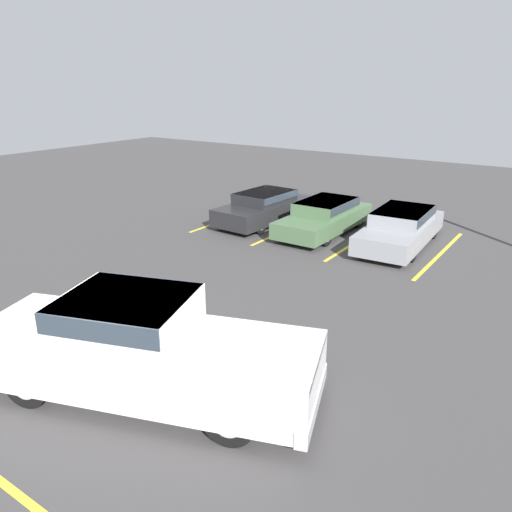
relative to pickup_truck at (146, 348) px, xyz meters
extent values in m
plane|color=#423F3F|center=(-0.56, -0.04, -0.90)|extent=(60.00, 60.00, 0.00)
cube|color=yellow|center=(-6.00, 10.52, -0.89)|extent=(0.12, 5.41, 0.01)
cube|color=yellow|center=(-3.27, 10.52, -0.89)|extent=(0.12, 5.41, 0.01)
cube|color=yellow|center=(-0.55, 10.52, -0.89)|extent=(0.12, 5.41, 0.01)
cube|color=yellow|center=(2.18, 10.52, -0.89)|extent=(0.12, 5.41, 0.01)
cube|color=yellow|center=(-0.01, -2.63, -0.89)|extent=(7.45, 0.12, 0.01)
cube|color=white|center=(-0.01, 0.00, -0.19)|extent=(6.25, 3.78, 0.93)
cube|color=white|center=(-0.29, -0.10, 0.60)|extent=(2.61, 2.39, 0.65)
cube|color=#2D3842|center=(-0.29, -0.10, 0.74)|extent=(2.59, 2.43, 0.36)
cube|color=white|center=(1.76, 0.61, 0.23)|extent=(2.69, 2.49, 0.13)
cube|color=silver|center=(2.72, 0.94, -0.53)|extent=(0.84, 1.95, 0.28)
cylinder|color=black|center=(1.42, 1.33, -0.49)|extent=(0.88, 0.57, 0.82)
cylinder|color=#ADADB2|center=(1.42, 1.33, -0.49)|extent=(0.54, 0.47, 0.45)
cylinder|color=black|center=(1.93, -0.17, -0.49)|extent=(0.88, 0.57, 0.82)
cylinder|color=#ADADB2|center=(1.93, -0.17, -0.49)|extent=(0.54, 0.47, 0.45)
cylinder|color=black|center=(-1.95, 0.17, -0.49)|extent=(0.88, 0.57, 0.82)
cylinder|color=#ADADB2|center=(-1.95, 0.17, -0.49)|extent=(0.54, 0.47, 0.45)
cylinder|color=black|center=(-1.44, -1.33, -0.49)|extent=(0.88, 0.57, 0.82)
cylinder|color=#ADADB2|center=(-1.44, -1.33, -0.49)|extent=(0.54, 0.47, 0.45)
cube|color=#232326|center=(-4.51, 10.43, -0.41)|extent=(1.99, 4.36, 0.63)
cube|color=#232326|center=(-4.51, 10.52, 0.11)|extent=(1.66, 2.30, 0.41)
cube|color=#2D3842|center=(-4.51, 10.52, 0.19)|extent=(1.73, 2.26, 0.24)
cylinder|color=black|center=(-3.84, 9.16, -0.58)|extent=(0.25, 0.64, 0.63)
cylinder|color=#ADADB2|center=(-3.84, 9.16, -0.58)|extent=(0.25, 0.36, 0.35)
cylinder|color=black|center=(-5.33, 9.24, -0.58)|extent=(0.25, 0.64, 0.63)
cylinder|color=#ADADB2|center=(-5.33, 9.24, -0.58)|extent=(0.25, 0.36, 0.35)
cylinder|color=black|center=(-3.69, 11.62, -0.58)|extent=(0.25, 0.64, 0.63)
cylinder|color=#ADADB2|center=(-3.69, 11.62, -0.58)|extent=(0.25, 0.36, 0.35)
cylinder|color=black|center=(-5.19, 11.71, -0.58)|extent=(0.25, 0.64, 0.63)
cylinder|color=#ADADB2|center=(-5.19, 11.71, -0.58)|extent=(0.25, 0.36, 0.35)
cube|color=#4C6B47|center=(-1.98, 10.57, -0.44)|extent=(1.76, 4.61, 0.55)
cube|color=#4C6B47|center=(-1.98, 10.66, 0.06)|extent=(1.54, 2.40, 0.45)
cube|color=#2D3842|center=(-1.98, 10.66, 0.15)|extent=(1.61, 2.35, 0.27)
cylinder|color=black|center=(-1.24, 9.23, -0.57)|extent=(0.20, 0.66, 0.66)
cylinder|color=#ADADB2|center=(-1.24, 9.23, -0.57)|extent=(0.21, 0.37, 0.36)
cylinder|color=black|center=(-2.74, 9.24, -0.57)|extent=(0.20, 0.66, 0.66)
cylinder|color=#ADADB2|center=(-2.74, 9.24, -0.57)|extent=(0.21, 0.37, 0.36)
cylinder|color=black|center=(-1.22, 11.90, -0.57)|extent=(0.20, 0.66, 0.66)
cylinder|color=#ADADB2|center=(-1.22, 11.90, -0.57)|extent=(0.21, 0.37, 0.36)
cylinder|color=black|center=(-2.73, 11.91, -0.57)|extent=(0.20, 0.66, 0.66)
cylinder|color=#ADADB2|center=(-2.73, 11.91, -0.57)|extent=(0.21, 0.37, 0.36)
cube|color=gray|center=(0.78, 10.67, -0.43)|extent=(2.01, 4.84, 0.60)
cube|color=gray|center=(0.78, 10.77, 0.09)|extent=(1.68, 2.55, 0.45)
cube|color=#2D3842|center=(0.78, 10.77, 0.18)|extent=(1.74, 2.50, 0.27)
cylinder|color=black|center=(1.61, 9.33, -0.58)|extent=(0.24, 0.64, 0.63)
cylinder|color=#ADADB2|center=(1.61, 9.33, -0.58)|extent=(0.24, 0.36, 0.35)
cylinder|color=black|center=(0.09, 9.25, -0.58)|extent=(0.24, 0.64, 0.63)
cylinder|color=#ADADB2|center=(0.09, 9.25, -0.58)|extent=(0.24, 0.36, 0.35)
cylinder|color=black|center=(1.47, 12.09, -0.58)|extent=(0.24, 0.64, 0.63)
cylinder|color=#ADADB2|center=(1.47, 12.09, -0.58)|extent=(0.24, 0.36, 0.35)
cylinder|color=black|center=(-0.05, 12.01, -0.58)|extent=(0.24, 0.64, 0.63)
cylinder|color=#ADADB2|center=(-0.05, 12.01, -0.58)|extent=(0.24, 0.36, 0.35)
camera|label=1|loc=(5.79, -5.13, 4.33)|focal=35.00mm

